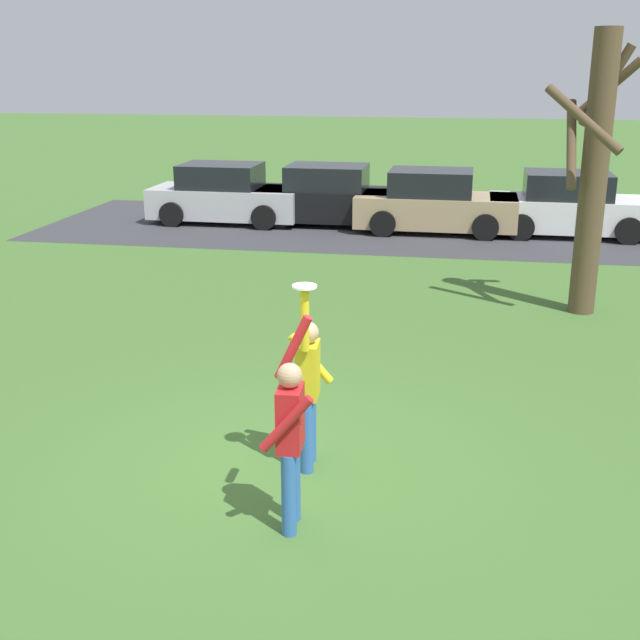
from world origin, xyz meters
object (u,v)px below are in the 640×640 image
at_px(parked_car_black, 331,197).
at_px(parked_car_white, 570,207).
at_px(parked_car_tan, 434,204).
at_px(person_defender, 290,432).
at_px(frisbee_disc, 305,286).
at_px(parked_car_silver, 225,196).
at_px(bare_tree_tall, 594,168).
at_px(person_catcher, 308,382).

relative_size(parked_car_black, parked_car_white, 1.00).
bearing_deg(parked_car_white, parked_car_tan, -177.26).
bearing_deg(person_defender, frisbee_disc, 0.00).
xyz_separation_m(person_defender, parked_car_white, (4.08, 14.68, -0.25)).
xyz_separation_m(person_defender, parked_car_silver, (-5.03, 14.86, -0.25)).
distance_m(parked_car_silver, parked_car_white, 9.11).
distance_m(person_defender, bare_tree_tall, 8.67).
bearing_deg(parked_car_tan, bare_tree_tall, -66.62).
height_order(person_catcher, parked_car_silver, person_catcher).
bearing_deg(parked_car_tan, parked_car_white, 2.74).
height_order(frisbee_disc, parked_car_black, frisbee_disc).
distance_m(person_defender, parked_car_black, 15.21).
bearing_deg(parked_car_white, parked_car_black, 176.85).
bearing_deg(parked_car_silver, person_defender, -70.91).
relative_size(person_defender, parked_car_white, 0.50).
xyz_separation_m(frisbee_disc, parked_car_tan, (0.73, 13.54, -1.37)).
height_order(person_catcher, bare_tree_tall, bare_tree_tall).
xyz_separation_m(frisbee_disc, parked_car_white, (4.14, 13.68, -1.37)).
height_order(parked_car_white, bare_tree_tall, bare_tree_tall).
height_order(person_defender, bare_tree_tall, bare_tree_tall).
bearing_deg(parked_car_black, person_defender, -81.57).
bearing_deg(bare_tree_tall, parked_car_silver, 140.38).
distance_m(frisbee_disc, parked_car_silver, 14.80).
bearing_deg(parked_car_black, parked_car_tan, -10.20).
bearing_deg(person_catcher, parked_car_silver, -163.38).
height_order(parked_car_black, bare_tree_tall, bare_tree_tall).
xyz_separation_m(person_catcher, parked_car_black, (-2.06, 13.84, -0.25)).
bearing_deg(frisbee_disc, person_catcher, 93.36).
bearing_deg(parked_car_white, frisbee_disc, -106.44).
distance_m(frisbee_disc, bare_tree_tall, 7.68).
relative_size(parked_car_silver, parked_car_tan, 1.00).
height_order(parked_car_tan, bare_tree_tall, bare_tree_tall).
bearing_deg(parked_car_black, parked_car_silver, -175.68).
distance_m(parked_car_black, parked_car_white, 6.22).
relative_size(frisbee_disc, parked_car_silver, 0.06).
bearing_deg(person_defender, parked_car_silver, 15.34).
xyz_separation_m(parked_car_silver, parked_car_black, (2.90, 0.20, 0.00)).
xyz_separation_m(parked_car_white, bare_tree_tall, (-0.53, -6.92, 1.79)).
relative_size(person_defender, frisbee_disc, 8.17).
relative_size(person_catcher, bare_tree_tall, 0.44).
relative_size(parked_car_silver, parked_car_white, 1.00).
distance_m(frisbee_disc, parked_car_tan, 13.63).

